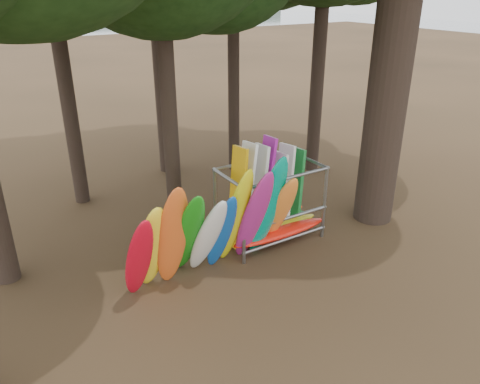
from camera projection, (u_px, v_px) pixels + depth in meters
ground at (272, 259)px, 12.38m from camera, size 120.00×120.00×0.00m
kayak_row at (218, 228)px, 11.18m from camera, size 4.64×1.94×3.20m
storage_rack at (270, 206)px, 13.03m from camera, size 3.12×1.54×2.92m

